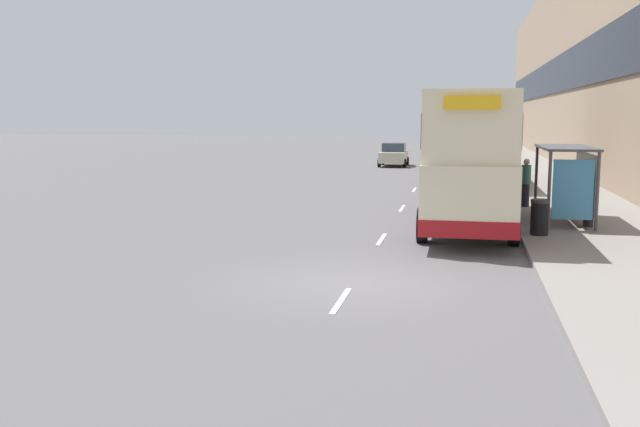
{
  "coord_description": "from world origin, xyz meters",
  "views": [
    {
      "loc": [
        2.27,
        -15.04,
        3.63
      ],
      "look_at": [
        -3.61,
        14.38,
        -0.51
      ],
      "focal_mm": 40.0,
      "sensor_mm": 36.0,
      "label": 1
    }
  ],
  "objects_px": {
    "litter_bin": "(540,217)",
    "car_0": "(394,155)",
    "pedestrian_at_shelter": "(526,182)",
    "pedestrian_1": "(589,197)",
    "double_decker_bus_ahead": "(470,141)",
    "bus_shelter": "(572,170)",
    "double_decker_bus_near": "(469,157)"
  },
  "relations": [
    {
      "from": "double_decker_bus_near",
      "to": "bus_shelter",
      "type": "bearing_deg",
      "value": 8.61
    },
    {
      "from": "double_decker_bus_near",
      "to": "car_0",
      "type": "relative_size",
      "value": 2.72
    },
    {
      "from": "double_decker_bus_near",
      "to": "car_0",
      "type": "height_order",
      "value": "double_decker_bus_near"
    },
    {
      "from": "bus_shelter",
      "to": "litter_bin",
      "type": "distance_m",
      "value": 3.15
    },
    {
      "from": "car_0",
      "to": "pedestrian_1",
      "type": "height_order",
      "value": "pedestrian_1"
    },
    {
      "from": "double_decker_bus_ahead",
      "to": "car_0",
      "type": "xyz_separation_m",
      "value": [
        -5.2,
        13.38,
        -1.46
      ]
    },
    {
      "from": "bus_shelter",
      "to": "pedestrian_1",
      "type": "xyz_separation_m",
      "value": [
        0.46,
        -0.74,
        -0.79
      ]
    },
    {
      "from": "double_decker_bus_near",
      "to": "double_decker_bus_ahead",
      "type": "xyz_separation_m",
      "value": [
        0.15,
        14.29,
        -0.0
      ]
    },
    {
      "from": "double_decker_bus_near",
      "to": "litter_bin",
      "type": "relative_size",
      "value": 10.28
    },
    {
      "from": "bus_shelter",
      "to": "pedestrian_at_shelter",
      "type": "relative_size",
      "value": 2.28
    },
    {
      "from": "pedestrian_1",
      "to": "bus_shelter",
      "type": "bearing_deg",
      "value": 121.64
    },
    {
      "from": "double_decker_bus_ahead",
      "to": "car_0",
      "type": "distance_m",
      "value": 14.43
    },
    {
      "from": "bus_shelter",
      "to": "double_decker_bus_near",
      "type": "height_order",
      "value": "double_decker_bus_near"
    },
    {
      "from": "pedestrian_1",
      "to": "litter_bin",
      "type": "relative_size",
      "value": 1.77
    },
    {
      "from": "double_decker_bus_near",
      "to": "pedestrian_at_shelter",
      "type": "height_order",
      "value": "double_decker_bus_near"
    },
    {
      "from": "bus_shelter",
      "to": "litter_bin",
      "type": "bearing_deg",
      "value": -114.81
    },
    {
      "from": "pedestrian_at_shelter",
      "to": "litter_bin",
      "type": "xyz_separation_m",
      "value": [
        -0.15,
        -6.72,
        -0.41
      ]
    },
    {
      "from": "pedestrian_at_shelter",
      "to": "pedestrian_1",
      "type": "xyz_separation_m",
      "value": [
        1.53,
        -4.81,
        0.01
      ]
    },
    {
      "from": "pedestrian_1",
      "to": "litter_bin",
      "type": "xyz_separation_m",
      "value": [
        -1.68,
        -1.9,
        -0.42
      ]
    },
    {
      "from": "double_decker_bus_near",
      "to": "pedestrian_at_shelter",
      "type": "distance_m",
      "value": 5.22
    },
    {
      "from": "pedestrian_at_shelter",
      "to": "pedestrian_1",
      "type": "relative_size",
      "value": 0.99
    },
    {
      "from": "double_decker_bus_ahead",
      "to": "pedestrian_at_shelter",
      "type": "xyz_separation_m",
      "value": [
        2.07,
        -9.72,
        -1.2
      ]
    },
    {
      "from": "bus_shelter",
      "to": "double_decker_bus_near",
      "type": "distance_m",
      "value": 3.36
    },
    {
      "from": "double_decker_bus_near",
      "to": "litter_bin",
      "type": "xyz_separation_m",
      "value": [
        2.08,
        -2.14,
        -1.62
      ]
    },
    {
      "from": "litter_bin",
      "to": "bus_shelter",
      "type": "bearing_deg",
      "value": 65.19
    },
    {
      "from": "litter_bin",
      "to": "double_decker_bus_ahead",
      "type": "bearing_deg",
      "value": 96.68
    },
    {
      "from": "bus_shelter",
      "to": "double_decker_bus_ahead",
      "type": "height_order",
      "value": "double_decker_bus_ahead"
    },
    {
      "from": "pedestrian_at_shelter",
      "to": "car_0",
      "type": "bearing_deg",
      "value": 107.48
    },
    {
      "from": "car_0",
      "to": "litter_bin",
      "type": "distance_m",
      "value": 30.66
    },
    {
      "from": "bus_shelter",
      "to": "pedestrian_at_shelter",
      "type": "bearing_deg",
      "value": 104.8
    },
    {
      "from": "double_decker_bus_ahead",
      "to": "pedestrian_1",
      "type": "distance_m",
      "value": 15.02
    },
    {
      "from": "litter_bin",
      "to": "car_0",
      "type": "bearing_deg",
      "value": 103.45
    }
  ]
}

